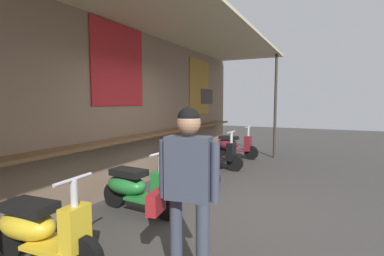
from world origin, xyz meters
The scene contains 8 objects.
ground_plane centered at (0.00, 0.00, 0.00)m, with size 30.31×30.31×0.00m, color #383533.
market_stall_facade centered at (0.01, 1.87, 1.80)m, with size 10.82×2.30×3.25m.
scooter_yellow centered at (-2.39, 1.08, 0.39)m, with size 0.49×1.40×0.97m.
scooter_green centered at (-0.79, 1.08, 0.39)m, with size 0.49×1.40×0.97m.
scooter_teal centered at (0.82, 1.08, 0.39)m, with size 0.46×1.40×0.97m.
scooter_black centered at (2.42, 1.08, 0.39)m, with size 0.47×1.40×0.97m.
scooter_maroon centered at (3.98, 1.08, 0.39)m, with size 0.46×1.40×0.97m.
shopper_with_handbag centered at (-2.01, -0.42, 0.99)m, with size 0.35×0.65×1.63m.
Camera 1 is at (-4.28, -1.58, 1.68)m, focal length 27.05 mm.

